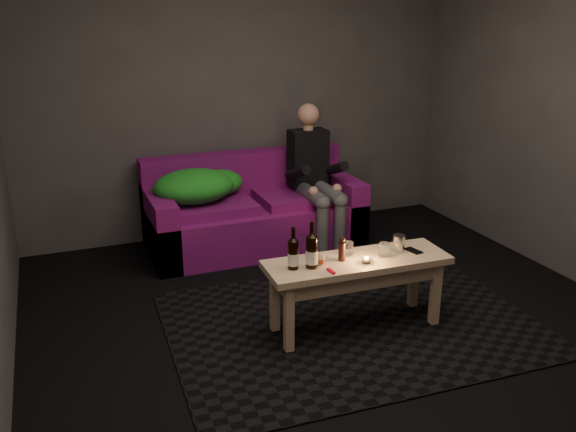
% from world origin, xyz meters
% --- Properties ---
extents(floor, '(4.50, 4.50, 0.00)m').
position_xyz_m(floor, '(0.00, 0.00, 0.00)').
color(floor, black).
rests_on(floor, ground).
extents(room, '(4.50, 4.50, 4.50)m').
position_xyz_m(room, '(0.00, 0.47, 1.64)').
color(room, silver).
rests_on(room, ground).
extents(rug, '(2.46, 1.83, 0.01)m').
position_xyz_m(rug, '(0.08, 0.19, 0.01)').
color(rug, black).
rests_on(rug, floor).
extents(sofa, '(1.83, 0.82, 0.79)m').
position_xyz_m(sofa, '(-0.06, 1.81, 0.29)').
color(sofa, '#801169').
rests_on(sofa, floor).
extents(green_blanket, '(0.81, 0.55, 0.27)m').
position_xyz_m(green_blanket, '(-0.54, 1.81, 0.59)').
color(green_blanket, '#258A19').
rests_on(green_blanket, sofa).
extents(person, '(0.33, 0.76, 1.22)m').
position_xyz_m(person, '(0.47, 1.67, 0.63)').
color(person, black).
rests_on(person, sofa).
extents(coffee_table, '(1.21, 0.43, 0.49)m').
position_xyz_m(coffee_table, '(0.08, 0.14, 0.40)').
color(coffee_table, tan).
rests_on(coffee_table, rug).
extents(beer_bottle_a, '(0.07, 0.07, 0.27)m').
position_xyz_m(beer_bottle_a, '(-0.35, 0.15, 0.59)').
color(beer_bottle_a, black).
rests_on(beer_bottle_a, coffee_table).
extents(beer_bottle_b, '(0.07, 0.07, 0.30)m').
position_xyz_m(beer_bottle_b, '(-0.24, 0.13, 0.60)').
color(beer_bottle_b, black).
rests_on(beer_bottle_b, coffee_table).
extents(salt_shaker, '(0.05, 0.05, 0.08)m').
position_xyz_m(salt_shaker, '(-0.17, 0.13, 0.53)').
color(salt_shaker, silver).
rests_on(salt_shaker, coffee_table).
extents(pepper_mill, '(0.06, 0.06, 0.12)m').
position_xyz_m(pepper_mill, '(-0.02, 0.15, 0.55)').
color(pepper_mill, black).
rests_on(pepper_mill, coffee_table).
extents(tumbler_back, '(0.08, 0.08, 0.09)m').
position_xyz_m(tumbler_back, '(0.05, 0.23, 0.53)').
color(tumbler_back, white).
rests_on(tumbler_back, coffee_table).
extents(tealight, '(0.05, 0.05, 0.04)m').
position_xyz_m(tealight, '(0.10, 0.06, 0.51)').
color(tealight, white).
rests_on(tealight, coffee_table).
extents(tumbler_front, '(0.08, 0.08, 0.09)m').
position_xyz_m(tumbler_front, '(0.26, 0.12, 0.53)').
color(tumbler_front, white).
rests_on(tumbler_front, coffee_table).
extents(steel_cup, '(0.09, 0.09, 0.11)m').
position_xyz_m(steel_cup, '(0.40, 0.16, 0.54)').
color(steel_cup, silver).
rests_on(steel_cup, coffee_table).
extents(smartphone, '(0.09, 0.13, 0.01)m').
position_xyz_m(smartphone, '(0.49, 0.12, 0.49)').
color(smartphone, black).
rests_on(smartphone, coffee_table).
extents(red_lighter, '(0.03, 0.08, 0.01)m').
position_xyz_m(red_lighter, '(-0.16, 0.02, 0.50)').
color(red_lighter, red).
rests_on(red_lighter, coffee_table).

